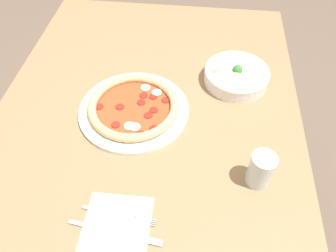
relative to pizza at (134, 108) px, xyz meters
The scene contains 8 objects.
ground_plane 0.78m from the pizza, 119.24° to the left, with size 8.00×8.00×0.00m, color brown.
dining_table 0.13m from the pizza, 119.24° to the left, with size 1.23×0.93×0.76m.
pizza is the anchor object (origin of this frame).
bowl 0.36m from the pizza, 119.20° to the left, with size 0.21×0.21×0.07m.
napkin 0.37m from the pizza, ahead, with size 0.16×0.16×0.00m.
fork 0.34m from the pizza, ahead, with size 0.03×0.18×0.00m.
knife 0.38m from the pizza, ahead, with size 0.04×0.23×0.01m.
glass 0.41m from the pizza, 60.45° to the left, with size 0.06×0.06×0.10m.
Camera 1 is at (0.69, 0.14, 1.50)m, focal length 35.00 mm.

